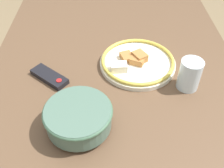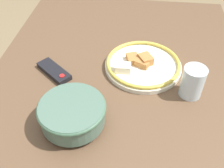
% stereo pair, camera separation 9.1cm
% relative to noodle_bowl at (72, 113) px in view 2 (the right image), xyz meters
% --- Properties ---
extents(dining_table, '(1.45, 1.00, 0.72)m').
position_rel_noodle_bowl_xyz_m(dining_table, '(0.17, -0.12, -0.12)').
color(dining_table, brown).
rests_on(dining_table, ground_plane).
extents(noodle_bowl, '(0.21, 0.21, 0.09)m').
position_rel_noodle_bowl_xyz_m(noodle_bowl, '(0.00, 0.00, 0.00)').
color(noodle_bowl, '#4C6B5B').
rests_on(noodle_bowl, dining_table).
extents(food_plate, '(0.30, 0.30, 0.05)m').
position_rel_noodle_bowl_xyz_m(food_plate, '(0.30, -0.21, -0.03)').
color(food_plate, silver).
rests_on(food_plate, dining_table).
extents(tv_remote, '(0.14, 0.16, 0.02)m').
position_rel_noodle_bowl_xyz_m(tv_remote, '(0.23, 0.13, -0.04)').
color(tv_remote, black).
rests_on(tv_remote, dining_table).
extents(drinking_glass, '(0.08, 0.08, 0.12)m').
position_rel_noodle_bowl_xyz_m(drinking_glass, '(0.18, -0.38, 0.01)').
color(drinking_glass, silver).
rests_on(drinking_glass, dining_table).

